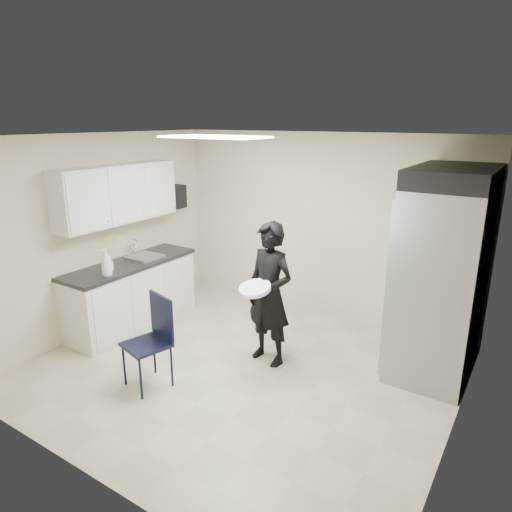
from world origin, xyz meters
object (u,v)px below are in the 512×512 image
Objects in this scene: folding_chair at (146,345)px; man_tuxedo at (269,294)px; lower_counter at (133,295)px; commercial_fridge at (442,281)px.

man_tuxedo reaches higher than folding_chair.
lower_counter is 3.98m from commercial_fridge.
man_tuxedo is at bearing 4.55° from lower_counter.
lower_counter is 1.64m from folding_chair.
lower_counter is 1.97× the size of folding_chair.
commercial_fridge is at bearing 55.16° from folding_chair.
man_tuxedo reaches higher than lower_counter.
commercial_fridge reaches higher than man_tuxedo.
commercial_fridge is 2.18× the size of folding_chair.
lower_counter is 2.16m from man_tuxedo.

